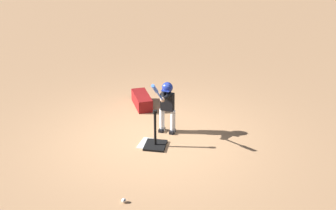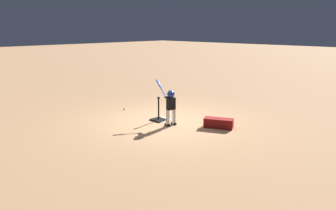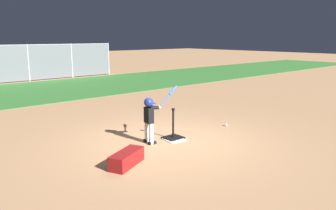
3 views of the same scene
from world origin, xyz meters
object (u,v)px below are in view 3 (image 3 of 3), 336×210
(batting_tee, at_px, (173,135))
(bleachers_left_center, at_px, (76,66))
(batter_child, at_px, (150,114))
(equipment_bag, at_px, (127,159))
(baseball, at_px, (226,125))

(batting_tee, relative_size, bleachers_left_center, 0.22)
(batter_child, bearing_deg, equipment_bag, -146.59)
(batting_tee, distance_m, bleachers_left_center, 15.77)
(equipment_bag, bearing_deg, batting_tee, -4.82)
(batter_child, height_order, baseball, batter_child)
(batter_child, bearing_deg, bleachers_left_center, 70.43)
(baseball, height_order, equipment_bag, equipment_bag)
(bleachers_left_center, height_order, equipment_bag, bleachers_left_center)
(batting_tee, xyz_separation_m, bleachers_left_center, (4.70, 15.05, 0.41))
(batter_child, distance_m, bleachers_left_center, 15.85)
(bleachers_left_center, bearing_deg, batting_tee, -107.34)
(batter_child, distance_m, baseball, 2.57)
(equipment_bag, bearing_deg, bleachers_left_center, 42.19)
(batting_tee, height_order, baseball, batting_tee)
(bleachers_left_center, bearing_deg, equipment_bag, -112.49)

